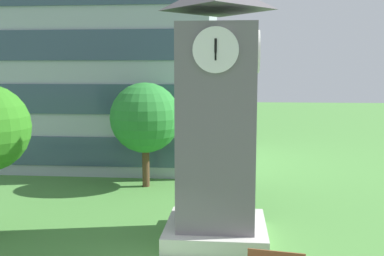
# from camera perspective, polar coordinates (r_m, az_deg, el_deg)

# --- Properties ---
(office_building) EXTENTS (16.03, 12.24, 16.00)m
(office_building) POSITION_cam_1_polar(r_m,az_deg,el_deg) (33.51, -11.26, 9.79)
(office_building) COLOR #9EA8B2
(office_building) RESTS_ON ground
(clock_tower) EXTENTS (3.86, 3.86, 9.76)m
(clock_tower) POSITION_cam_1_polar(r_m,az_deg,el_deg) (16.94, 3.19, -0.00)
(clock_tower) COLOR slate
(clock_tower) RESTS_ON ground
(tree_near_tower) EXTENTS (3.91, 3.91, 5.87)m
(tree_near_tower) POSITION_cam_1_polar(r_m,az_deg,el_deg) (24.84, -6.01, 1.29)
(tree_near_tower) COLOR #513823
(tree_near_tower) RESTS_ON ground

